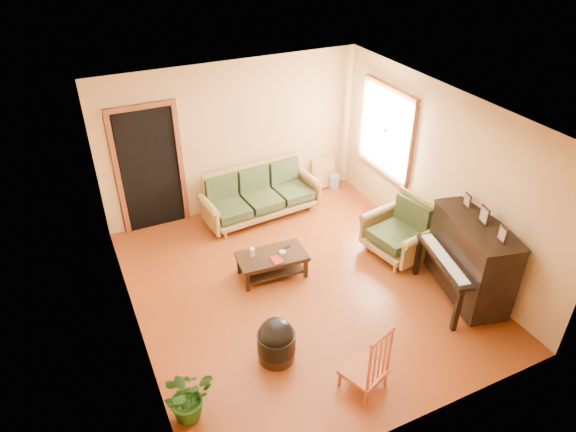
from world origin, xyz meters
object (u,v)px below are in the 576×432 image
coffee_table (272,265)px  footstool (276,345)px  armchair (398,230)px  red_chair (365,357)px  piano (470,261)px  ceramic_crock (334,181)px  potted_plant (188,396)px  sofa (261,194)px

coffee_table → footstool: bearing=-112.0°
armchair → coffee_table: bearing=159.7°
red_chair → piano: bearing=-1.8°
piano → armchair: bearing=116.9°
coffee_table → red_chair: 2.30m
armchair → ceramic_crock: bearing=75.0°
piano → footstool: piano is taller
footstool → ceramic_crock: bearing=51.1°
piano → potted_plant: (-3.99, -0.25, -0.30)m
footstool → potted_plant: (-1.17, -0.33, 0.08)m
sofa → coffee_table: (-0.50, -1.57, -0.25)m
red_chair → potted_plant: (-1.89, 0.47, -0.16)m
armchair → footstool: (-2.53, -1.13, -0.24)m
footstool → armchair: bearing=24.0°
ceramic_crock → potted_plant: bearing=-136.4°
piano → potted_plant: bearing=-163.1°
piano → ceramic_crock: 3.51m
red_chair → ceramic_crock: 4.66m
footstool → potted_plant: bearing=-164.3°
footstool → ceramic_crock: size_ratio=1.76×
sofa → potted_plant: bearing=-128.8°
sofa → footstool: bearing=-114.7°
ceramic_crock → coffee_table: bearing=-138.2°
footstool → potted_plant: potted_plant is taller
footstool → piano: bearing=-1.6°
sofa → piano: bearing=-66.1°
sofa → ceramic_crock: (1.64, 0.34, -0.30)m
footstool → ceramic_crock: (2.74, 3.40, -0.09)m
piano → potted_plant: size_ratio=2.25×
piano → coffee_table: bearing=158.2°
armchair → potted_plant: 3.98m
armchair → potted_plant: armchair is taller
ceramic_crock → sofa: bearing=-168.3°
armchair → piano: (0.29, -1.20, 0.14)m
coffee_table → red_chair: red_chair is taller
sofa → red_chair: (-0.38, -3.85, 0.03)m
sofa → red_chair: size_ratio=2.17×
piano → potted_plant: piano is taller
sofa → footstool: size_ratio=4.32×
piano → footstool: (-2.82, 0.08, -0.38)m
piano → ceramic_crock: bearing=104.8°
footstool → potted_plant: 1.22m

